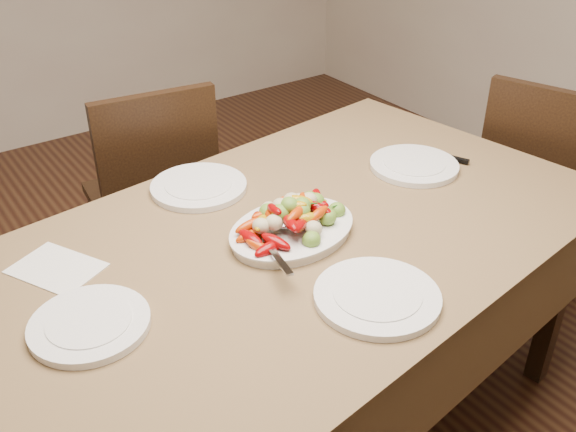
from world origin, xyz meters
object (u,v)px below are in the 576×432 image
(dining_table, at_px, (288,344))
(chair_right, at_px, (545,193))
(plate_far, at_px, (199,187))
(plate_near, at_px, (377,297))
(plate_left, at_px, (90,325))
(serving_platter, at_px, (292,232))
(chair_far, at_px, (150,197))
(plate_right, at_px, (414,166))

(dining_table, distance_m, chair_right, 1.24)
(plate_far, bearing_deg, plate_near, -83.54)
(plate_left, bearing_deg, dining_table, 4.93)
(serving_platter, distance_m, plate_left, 0.57)
(plate_left, height_order, plate_far, same)
(plate_far, bearing_deg, chair_far, 84.40)
(serving_platter, height_order, plate_far, serving_platter)
(dining_table, height_order, serving_platter, serving_platter)
(chair_far, relative_size, serving_platter, 2.71)
(dining_table, bearing_deg, plate_right, 9.30)
(plate_near, bearing_deg, chair_right, 16.48)
(dining_table, bearing_deg, chair_right, 1.27)
(plate_near, bearing_deg, plate_far, 96.46)
(dining_table, relative_size, plate_right, 6.62)
(chair_far, bearing_deg, serving_platter, 99.03)
(dining_table, bearing_deg, serving_platter, -26.52)
(chair_right, height_order, plate_near, chair_right)
(plate_right, relative_size, plate_near, 0.96)
(serving_platter, xyz_separation_m, plate_near, (0.00, -0.33, -0.00))
(chair_far, distance_m, plate_far, 0.60)
(dining_table, xyz_separation_m, plate_near, (0.01, -0.34, 0.39))
(dining_table, xyz_separation_m, chair_right, (1.24, 0.03, 0.10))
(plate_right, xyz_separation_m, plate_near, (-0.54, -0.43, 0.00))
(dining_table, xyz_separation_m, plate_far, (-0.07, 0.36, 0.39))
(chair_far, bearing_deg, dining_table, 98.40)
(serving_platter, distance_m, plate_far, 0.37)
(dining_table, relative_size, serving_platter, 5.25)
(serving_platter, height_order, plate_right, serving_platter)
(plate_right, height_order, plate_far, same)
(dining_table, height_order, chair_right, chair_right)
(serving_platter, height_order, plate_left, serving_platter)
(serving_platter, relative_size, plate_far, 1.23)
(chair_right, bearing_deg, plate_right, 67.99)
(serving_platter, relative_size, plate_right, 1.26)
(chair_far, distance_m, plate_right, 1.02)
(dining_table, height_order, plate_far, plate_far)
(chair_far, distance_m, plate_left, 1.12)
(plate_left, xyz_separation_m, plate_right, (1.11, 0.14, 0.00))
(plate_right, distance_m, plate_far, 0.68)
(dining_table, height_order, chair_far, chair_far)
(chair_far, distance_m, plate_near, 1.26)
(plate_left, xyz_separation_m, plate_far, (0.49, 0.41, 0.00))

